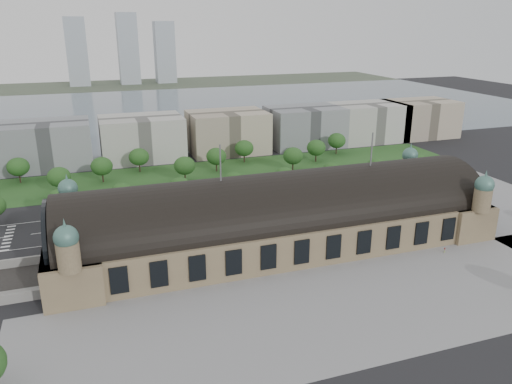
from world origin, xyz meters
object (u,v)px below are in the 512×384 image
object	(u,v)px
traffic_car_1	(70,218)
pedestrian_0	(445,250)
parked_car_5	(125,234)
traffic_car_4	(274,211)
parked_car_2	(78,244)
petrol_station	(106,195)
parked_car_3	(137,237)
parked_car_1	(50,244)
bus_east	(284,210)
traffic_car_5	(298,198)
traffic_car_2	(141,219)
bus_mid	(280,211)
parked_car_6	(159,233)
bus_west	(193,216)
parked_car_0	(115,236)
traffic_car_3	(186,205)
parked_car_4	(188,227)

from	to	relation	value
traffic_car_1	pedestrian_0	distance (m)	140.33
parked_car_5	traffic_car_1	bearing A→B (deg)	-162.77
traffic_car_4	parked_car_2	world-z (taller)	traffic_car_4
petrol_station	parked_car_3	bearing A→B (deg)	-79.78
traffic_car_4	parked_car_1	world-z (taller)	traffic_car_4
traffic_car_4	parked_car_2	bearing A→B (deg)	-79.52
bus_east	parked_car_3	bearing A→B (deg)	101.51
pedestrian_0	parked_car_5	bearing A→B (deg)	130.24
petrol_station	parked_car_1	world-z (taller)	petrol_station
traffic_car_5	parked_car_2	bearing A→B (deg)	105.13
bus_east	pedestrian_0	world-z (taller)	bus_east
parked_car_5	parked_car_3	bearing A→B (deg)	22.09
traffic_car_2	parked_car_5	distance (m)	14.70
traffic_car_1	bus_mid	world-z (taller)	bus_mid
parked_car_6	pedestrian_0	bearing A→B (deg)	30.11
traffic_car_4	bus_west	xyz separation A→B (m)	(-32.70, 2.65, 1.05)
traffic_car_4	parked_car_6	size ratio (longest dim) A/B	0.89
parked_car_0	pedestrian_0	xyz separation A→B (m)	(104.39, -48.75, 0.26)
traffic_car_1	traffic_car_3	xyz separation A→B (m)	(46.27, -0.15, -0.01)
traffic_car_1	parked_car_2	size ratio (longest dim) A/B	0.88
petrol_station	parked_car_0	world-z (taller)	petrol_station
parked_car_6	pedestrian_0	world-z (taller)	pedestrian_0
traffic_car_1	parked_car_3	distance (m)	35.88
parked_car_0	parked_car_3	world-z (taller)	parked_car_3
traffic_car_2	parked_car_3	xyz separation A→B (m)	(-3.37, -16.80, -0.04)
traffic_car_5	bus_east	distance (m)	18.27
parked_car_2	parked_car_1	bearing A→B (deg)	-133.38
parked_car_6	parked_car_2	bearing A→B (deg)	-121.69
bus_mid	parked_car_0	bearing A→B (deg)	94.08
parked_car_4	pedestrian_0	distance (m)	91.57
traffic_car_2	bus_west	distance (m)	20.45
traffic_car_2	parked_car_1	bearing A→B (deg)	-61.74
traffic_car_4	parked_car_4	xyz separation A→B (m)	(-36.56, -5.45, -0.04)
traffic_car_5	bus_mid	bearing A→B (deg)	138.56
traffic_car_1	traffic_car_2	size ratio (longest dim) A/B	0.80
traffic_car_1	traffic_car_5	distance (m)	94.65
traffic_car_1	traffic_car_3	distance (m)	46.27
parked_car_6	bus_west	distance (m)	17.74
traffic_car_3	parked_car_6	bearing A→B (deg)	150.86
traffic_car_1	traffic_car_4	bearing A→B (deg)	-103.11
traffic_car_1	parked_car_1	world-z (taller)	traffic_car_1
traffic_car_2	parked_car_2	distance (m)	28.34
traffic_car_3	parked_car_3	bearing A→B (deg)	140.78
traffic_car_2	parked_car_3	world-z (taller)	traffic_car_2
traffic_car_5	parked_car_1	size ratio (longest dim) A/B	0.78
traffic_car_1	bus_west	world-z (taller)	bus_west
parked_car_5	bus_west	size ratio (longest dim) A/B	0.39
traffic_car_2	parked_car_1	xyz separation A→B (m)	(-32.73, -12.80, -0.05)
traffic_car_2	traffic_car_5	size ratio (longest dim) A/B	1.37
traffic_car_2	parked_car_4	distance (m)	20.98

